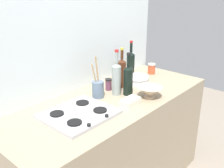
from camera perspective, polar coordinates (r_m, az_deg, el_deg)
The scene contains 13 objects.
counter_block at distance 2.22m, azimuth -0.00°, elevation -13.90°, with size 1.80×0.70×0.90m, color tan.
backsplash_panel at distance 2.15m, azimuth -7.66°, elevation 7.51°, with size 1.90×0.06×2.45m, color silver.
stovetop_hob at distance 1.75m, azimuth -7.26°, elevation -6.54°, with size 0.45×0.39×0.04m.
plate_stack at distance 2.32m, azimuth 5.43°, elevation 1.01°, with size 0.22×0.22×0.06m.
wine_bottle_leftmost at distance 2.02m, azimuth 0.98°, elevation 1.37°, with size 0.07×0.07×0.36m.
wine_bottle_mid_left at distance 2.19m, azimuth 2.15°, elevation 2.61°, with size 0.07×0.07×0.34m.
wine_bottle_mid_right at distance 2.45m, azimuth 4.13°, elevation 4.53°, with size 0.07×0.07×0.34m.
wine_bottle_rightmost at distance 2.03m, azimuth 3.56°, elevation 1.05°, with size 0.07×0.07×0.34m.
mixing_bowl at distance 2.02m, azimuth 8.28°, elevation -1.70°, with size 0.19×0.19×0.09m.
butter_dish at distance 1.88m, azimuth 4.15°, elevation -3.90°, with size 0.15×0.09×0.05m, color silver.
utensil_crock at distance 2.00m, azimuth -3.11°, elevation -1.06°, with size 0.09×0.09×0.32m.
condiment_jar_front at distance 2.14m, azimuth -0.79°, elevation -0.08°, with size 0.05×0.05×0.10m.
condiment_jar_rear at distance 2.57m, azimuth 8.67°, elevation 3.35°, with size 0.07×0.07×0.10m.
Camera 1 is at (-1.36, -1.21, 1.71)m, focal length 41.69 mm.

